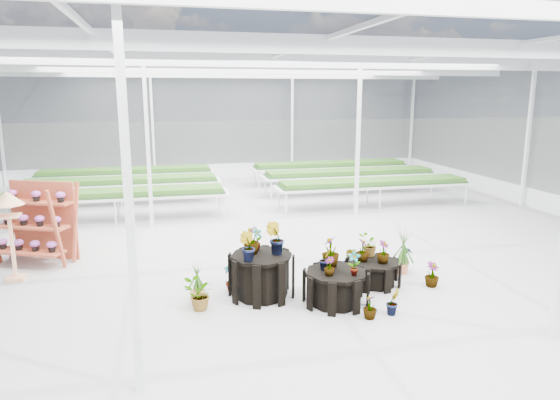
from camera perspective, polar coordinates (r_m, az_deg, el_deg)
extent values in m
plane|color=gray|center=(10.76, 1.54, -7.48)|extent=(24.00, 24.00, 0.00)
cylinder|color=black|center=(9.08, -2.14, -8.62)|extent=(1.46, 1.46, 0.78)
cylinder|color=black|center=(8.87, 6.37, -9.88)|extent=(1.42, 1.42, 0.59)
cylinder|color=black|center=(9.85, 10.55, -8.13)|extent=(1.18, 1.18, 0.46)
imported|color=#2C551B|center=(8.95, -3.30, -4.53)|extent=(0.34, 0.34, 0.52)
imported|color=#2C551B|center=(8.88, -0.57, -4.39)|extent=(0.40, 0.37, 0.59)
imported|color=#2C551B|center=(9.15, -2.68, -4.45)|extent=(0.26, 0.22, 0.43)
imported|color=#2C551B|center=(8.56, -3.78, -5.33)|extent=(0.36, 0.36, 0.51)
imported|color=#2C551B|center=(8.75, 5.22, -6.71)|extent=(0.26, 0.24, 0.40)
imported|color=#2C551B|center=(8.54, 8.45, -7.19)|extent=(0.25, 0.20, 0.43)
imported|color=#2C551B|center=(8.90, 5.79, -5.83)|extent=(0.43, 0.43, 0.57)
imported|color=#2C551B|center=(8.51, 5.65, -7.56)|extent=(0.24, 0.24, 0.32)
imported|color=#2C551B|center=(9.66, 9.45, -5.68)|extent=(0.28, 0.28, 0.44)
imported|color=#2C551B|center=(9.62, 11.72, -5.82)|extent=(0.34, 0.34, 0.44)
imported|color=#2C551B|center=(9.96, 10.16, -5.13)|extent=(0.45, 0.41, 0.44)
imported|color=#2C551B|center=(8.66, -9.28, -10.65)|extent=(0.56, 0.51, 0.55)
imported|color=#2C551B|center=(9.39, -5.72, -8.57)|extent=(0.25, 0.34, 0.59)
imported|color=#2C551B|center=(8.41, 10.26, -11.92)|extent=(0.31, 0.31, 0.41)
imported|color=#2C551B|center=(8.63, 12.76, -11.27)|extent=(0.31, 0.31, 0.44)
imported|color=#2C551B|center=(9.98, 16.97, -8.14)|extent=(0.35, 0.35, 0.48)
imported|color=#2C551B|center=(10.71, 14.18, -6.36)|extent=(0.29, 0.35, 0.56)
imported|color=#2C551B|center=(10.31, 8.04, -6.85)|extent=(0.39, 0.39, 0.55)
imported|color=#2C551B|center=(10.38, 0.24, -6.60)|extent=(0.33, 0.35, 0.55)
imported|color=#2C551B|center=(9.65, -2.42, -7.95)|extent=(0.37, 0.41, 0.59)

